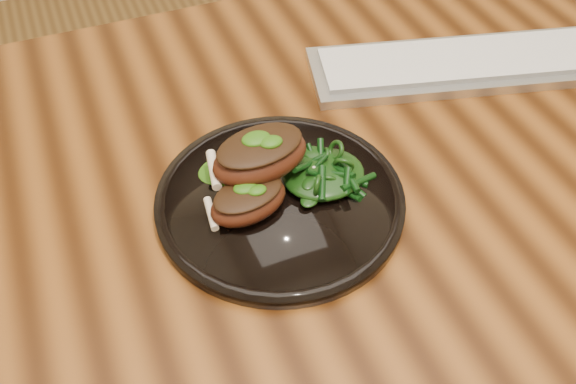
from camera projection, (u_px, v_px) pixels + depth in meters
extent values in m
cube|color=black|center=(344.00, 161.00, 0.81)|extent=(1.60, 0.80, 0.04)
cylinder|color=#3B1E0D|center=(559.00, 103.00, 1.49)|extent=(0.06, 0.06, 0.71)
cylinder|color=black|center=(280.00, 201.00, 0.72)|extent=(0.28, 0.28, 0.02)
torus|color=black|center=(280.00, 200.00, 0.72)|extent=(0.28, 0.28, 0.01)
cylinder|color=black|center=(280.00, 198.00, 0.72)|extent=(0.19, 0.19, 0.00)
ellipsoid|color=#431A0C|center=(248.00, 201.00, 0.69)|extent=(0.10, 0.08, 0.03)
ellipsoid|color=black|center=(248.00, 193.00, 0.68)|extent=(0.09, 0.07, 0.01)
cylinder|color=beige|center=(211.00, 214.00, 0.68)|extent=(0.01, 0.04, 0.01)
ellipsoid|color=#184407|center=(248.00, 189.00, 0.67)|extent=(0.03, 0.02, 0.01)
ellipsoid|color=#431A0C|center=(260.00, 157.00, 0.70)|extent=(0.12, 0.09, 0.04)
ellipsoid|color=black|center=(260.00, 145.00, 0.69)|extent=(0.11, 0.08, 0.01)
cylinder|color=beige|center=(214.00, 170.00, 0.70)|extent=(0.02, 0.06, 0.01)
ellipsoid|color=#184407|center=(259.00, 141.00, 0.69)|extent=(0.03, 0.02, 0.01)
ellipsoid|color=#184407|center=(233.00, 168.00, 0.74)|extent=(0.08, 0.05, 0.01)
ellipsoid|color=black|center=(323.00, 174.00, 0.73)|extent=(0.10, 0.08, 0.02)
cube|color=#B7BABC|center=(460.00, 66.00, 0.91)|extent=(0.44, 0.23, 0.01)
cube|color=silver|center=(462.00, 59.00, 0.90)|extent=(0.41, 0.19, 0.01)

